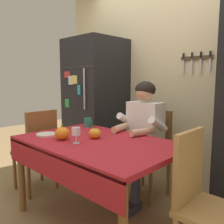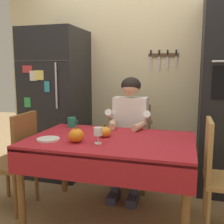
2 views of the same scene
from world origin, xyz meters
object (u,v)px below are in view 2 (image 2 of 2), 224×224
object	(u,v)px
seated_person	(129,125)
chair_right_side	(220,171)
dining_table	(110,149)
pumpkin_large	(76,135)
chair_left_side	(17,157)
pumpkin_medium	(105,132)
serving_tray	(48,139)
coffee_mug	(72,122)
chair_behind_person	(133,141)
refrigerator	(57,104)
wine_glass	(98,132)

from	to	relation	value
seated_person	chair_right_side	size ratio (longest dim) A/B	1.34
dining_table	pumpkin_large	bearing A→B (deg)	-144.30
chair_left_side	chair_right_side	size ratio (longest dim) A/B	1.00
pumpkin_medium	serving_tray	world-z (taller)	pumpkin_medium
coffee_mug	pumpkin_medium	world-z (taller)	pumpkin_medium
seated_person	serving_tray	xyz separation A→B (m)	(-0.52, -0.78, 0.01)
chair_behind_person	pumpkin_medium	bearing A→B (deg)	-97.94
refrigerator	coffee_mug	world-z (taller)	refrigerator
refrigerator	chair_right_side	distance (m)	2.05
chair_left_side	pumpkin_large	world-z (taller)	chair_left_side
chair_behind_person	pumpkin_large	bearing A→B (deg)	-105.93
coffee_mug	wine_glass	distance (m)	0.70
dining_table	seated_person	xyz separation A→B (m)	(0.04, 0.60, 0.08)
refrigerator	seated_person	distance (m)	1.04
dining_table	wine_glass	distance (m)	0.25
pumpkin_medium	coffee_mug	bearing A→B (deg)	145.74
chair_left_side	serving_tray	size ratio (longest dim) A/B	4.92
pumpkin_large	dining_table	bearing A→B (deg)	35.70
seated_person	pumpkin_large	xyz separation A→B (m)	(-0.27, -0.77, 0.06)
chair_left_side	serving_tray	bearing A→B (deg)	-18.11
dining_table	serving_tray	bearing A→B (deg)	-159.95
refrigerator	chair_left_side	world-z (taller)	refrigerator
coffee_mug	serving_tray	xyz separation A→B (m)	(0.03, -0.54, -0.04)
dining_table	pumpkin_large	xyz separation A→B (m)	(-0.23, -0.17, 0.14)
dining_table	seated_person	size ratio (longest dim) A/B	1.12
seated_person	coffee_mug	world-z (taller)	seated_person
wine_glass	chair_behind_person	bearing A→B (deg)	84.62
seated_person	wine_glass	bearing A→B (deg)	-96.69
chair_behind_person	coffee_mug	size ratio (longest dim) A/B	8.33
serving_tray	pumpkin_medium	bearing A→B (deg)	29.11
refrigerator	coffee_mug	bearing A→B (deg)	-49.93
dining_table	chair_behind_person	xyz separation A→B (m)	(0.04, 0.79, -0.14)
refrigerator	pumpkin_large	world-z (taller)	refrigerator
wine_glass	serving_tray	size ratio (longest dim) A/B	0.70
refrigerator	pumpkin_medium	world-z (taller)	refrigerator
chair_right_side	dining_table	bearing A→B (deg)	-173.38
refrigerator	coffee_mug	xyz separation A→B (m)	(0.44, -0.52, -0.11)
chair_right_side	coffee_mug	bearing A→B (deg)	169.54
refrigerator	chair_left_side	size ratio (longest dim) A/B	1.94
dining_table	chair_right_side	xyz separation A→B (m)	(0.90, 0.10, -0.14)
chair_left_side	coffee_mug	world-z (taller)	chair_left_side
chair_right_side	pumpkin_medium	bearing A→B (deg)	-177.23
seated_person	chair_left_side	xyz separation A→B (m)	(-0.94, -0.64, -0.23)
chair_right_side	serving_tray	size ratio (longest dim) A/B	4.92
coffee_mug	wine_glass	world-z (taller)	wine_glass
chair_left_side	coffee_mug	distance (m)	0.63
wine_glass	pumpkin_medium	size ratio (longest dim) A/B	1.16
refrigerator	chair_behind_person	distance (m)	1.07
dining_table	pumpkin_medium	distance (m)	0.16
pumpkin_medium	chair_right_side	bearing A→B (deg)	2.77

